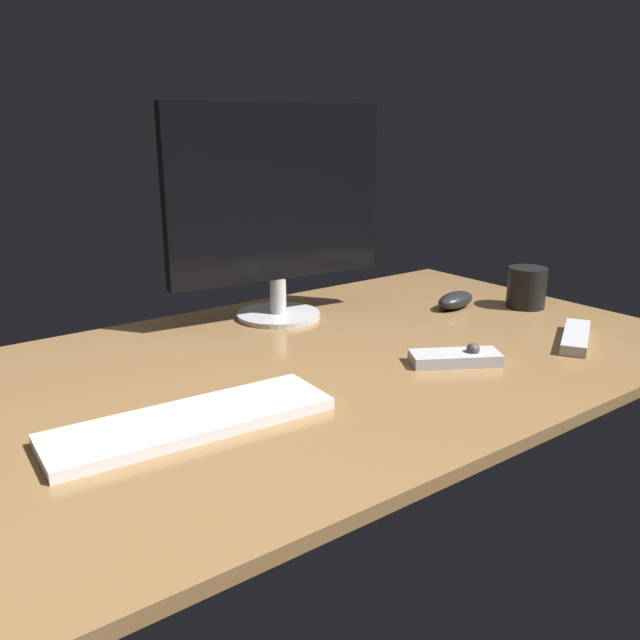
{
  "coord_description": "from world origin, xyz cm",
  "views": [
    {
      "loc": [
        -69.57,
        -90.27,
        43.11
      ],
      "look_at": [
        1.22,
        3.46,
        8.0
      ],
      "focal_mm": 37.27,
      "sensor_mm": 36.0,
      "label": 1
    }
  ],
  "objects_px": {
    "tv_remote": "(576,337)",
    "coffee_mug": "(527,287)",
    "media_remote": "(456,357)",
    "monitor": "(276,203)",
    "computer_mouse": "(455,300)",
    "keyboard": "(191,421)"
  },
  "relations": [
    {
      "from": "tv_remote",
      "to": "coffee_mug",
      "type": "height_order",
      "value": "coffee_mug"
    },
    {
      "from": "media_remote",
      "to": "coffee_mug",
      "type": "height_order",
      "value": "coffee_mug"
    },
    {
      "from": "monitor",
      "to": "computer_mouse",
      "type": "xyz_separation_m",
      "value": [
        0.37,
        -0.18,
        -0.23
      ]
    },
    {
      "from": "media_remote",
      "to": "coffee_mug",
      "type": "bearing_deg",
      "value": 51.69
    },
    {
      "from": "computer_mouse",
      "to": "keyboard",
      "type": "bearing_deg",
      "value": -176.1
    },
    {
      "from": "monitor",
      "to": "tv_remote",
      "type": "distance_m",
      "value": 0.66
    },
    {
      "from": "media_remote",
      "to": "coffee_mug",
      "type": "distance_m",
      "value": 0.44
    },
    {
      "from": "media_remote",
      "to": "coffee_mug",
      "type": "relative_size",
      "value": 1.79
    },
    {
      "from": "monitor",
      "to": "computer_mouse",
      "type": "bearing_deg",
      "value": -19.67
    },
    {
      "from": "coffee_mug",
      "to": "computer_mouse",
      "type": "bearing_deg",
      "value": 145.94
    },
    {
      "from": "keyboard",
      "to": "tv_remote",
      "type": "relative_size",
      "value": 2.13
    },
    {
      "from": "coffee_mug",
      "to": "media_remote",
      "type": "bearing_deg",
      "value": -158.96
    },
    {
      "from": "keyboard",
      "to": "coffee_mug",
      "type": "xyz_separation_m",
      "value": [
        0.9,
        0.11,
        0.04
      ]
    },
    {
      "from": "coffee_mug",
      "to": "keyboard",
      "type": "bearing_deg",
      "value": -173.27
    },
    {
      "from": "monitor",
      "to": "media_remote",
      "type": "bearing_deg",
      "value": -71.42
    },
    {
      "from": "keyboard",
      "to": "media_remote",
      "type": "relative_size",
      "value": 2.43
    },
    {
      "from": "monitor",
      "to": "tv_remote",
      "type": "bearing_deg",
      "value": -46.65
    },
    {
      "from": "computer_mouse",
      "to": "media_remote",
      "type": "xyz_separation_m",
      "value": [
        -0.28,
        -0.25,
        -0.01
      ]
    },
    {
      "from": "computer_mouse",
      "to": "coffee_mug",
      "type": "relative_size",
      "value": 1.26
    },
    {
      "from": "monitor",
      "to": "media_remote",
      "type": "relative_size",
      "value": 2.9
    },
    {
      "from": "computer_mouse",
      "to": "coffee_mug",
      "type": "distance_m",
      "value": 0.17
    },
    {
      "from": "computer_mouse",
      "to": "tv_remote",
      "type": "distance_m",
      "value": 0.31
    }
  ]
}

